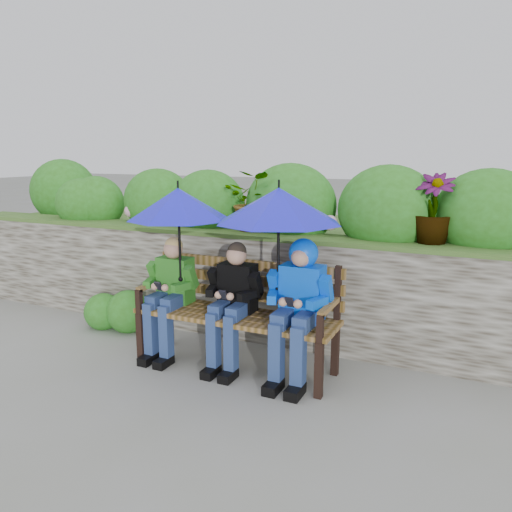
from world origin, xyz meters
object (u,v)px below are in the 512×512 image
at_px(park_bench, 239,306).
at_px(boy_left, 170,290).
at_px(boy_middle, 233,298).
at_px(umbrella_right, 279,205).
at_px(umbrella_left, 178,204).
at_px(boy_right, 298,298).

distance_m(park_bench, boy_left, 0.65).
bearing_deg(boy_middle, umbrella_right, 2.74).
relative_size(boy_middle, umbrella_left, 1.23).
bearing_deg(boy_left, boy_right, 0.28).
relative_size(boy_left, boy_middle, 1.00).
bearing_deg(umbrella_left, boy_right, -0.05).
distance_m(boy_left, boy_right, 1.19).
bearing_deg(boy_right, umbrella_left, 179.95).
height_order(boy_left, boy_right, boy_right).
relative_size(boy_left, umbrella_left, 1.23).
height_order(boy_right, umbrella_left, umbrella_left).
distance_m(boy_middle, umbrella_right, 0.87).
relative_size(park_bench, umbrella_right, 1.74).
height_order(park_bench, umbrella_right, umbrella_right).
xyz_separation_m(park_bench, umbrella_left, (-0.52, -0.07, 0.84)).
bearing_deg(boy_middle, umbrella_left, 179.22).
bearing_deg(umbrella_left, boy_middle, -0.78).
relative_size(boy_middle, boy_right, 0.94).
relative_size(boy_left, umbrella_right, 1.07).
height_order(boy_left, boy_middle, boy_middle).
relative_size(park_bench, boy_middle, 1.62).
bearing_deg(boy_right, umbrella_right, 175.84).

